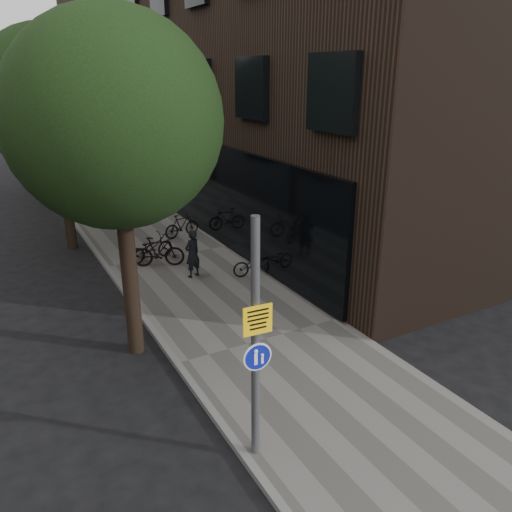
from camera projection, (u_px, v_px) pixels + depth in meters
ground at (342, 426)px, 9.32m from camera, size 120.00×120.00×0.00m
sidewalk at (172, 257)px, 17.63m from camera, size 4.50×60.00×0.12m
curb_edge at (107, 268)px, 16.61m from camera, size 0.15×60.00×0.13m
building_right_dark_brick at (229, 19)px, 28.11m from camera, size 12.00×40.00×18.00m
street_tree_near at (118, 129)px, 10.22m from camera, size 4.40×4.40×7.50m
street_tree_mid at (55, 106)px, 17.20m from camera, size 5.00×5.00×7.80m
street_tree_far at (28, 96)px, 24.60m from camera, size 5.00×5.00×7.80m
signpost at (255, 343)px, 7.80m from camera, size 0.48×0.14×4.18m
pedestrian at (192, 254)px, 15.55m from camera, size 0.65×0.54×1.53m
parked_bike_facade_near at (256, 263)px, 15.78m from camera, size 1.58×0.80×0.80m
parked_bike_facade_far at (182, 226)px, 19.48m from camera, size 1.56×0.72×0.90m
parked_bike_curb_near at (151, 248)px, 17.04m from camera, size 1.79×1.03×0.89m
parked_bike_curb_far at (158, 252)px, 16.48m from camera, size 1.75×1.11×1.02m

